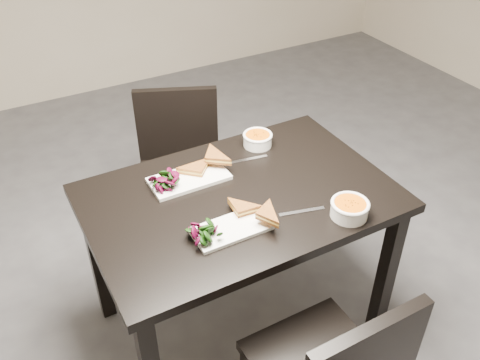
{
  "coord_description": "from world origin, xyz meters",
  "views": [
    {
      "loc": [
        -1.26,
        -1.65,
        2.01
      ],
      "look_at": [
        -0.48,
        -0.23,
        0.82
      ],
      "focal_mm": 38.98,
      "sensor_mm": 36.0,
      "label": 1
    }
  ],
  "objects": [
    {
      "name": "table",
      "position": [
        -0.48,
        -0.23,
        0.65
      ],
      "size": [
        1.2,
        0.8,
        0.75
      ],
      "color": "black",
      "rests_on": "ground"
    },
    {
      "name": "salad_near",
      "position": [
        -0.71,
        -0.4,
        0.78
      ],
      "size": [
        0.09,
        0.08,
        0.04
      ],
      "primitive_type": null,
      "color": "black",
      "rests_on": "plate_near"
    },
    {
      "name": "sandwich_far",
      "position": [
        -0.55,
        -0.06,
        0.79
      ],
      "size": [
        0.2,
        0.2,
        0.05
      ],
      "primitive_type": null,
      "rotation": [
        0.0,
        0.0,
        0.82
      ],
      "color": "#9D5C21",
      "rests_on": "plate_far"
    },
    {
      "name": "plate_near",
      "position": [
        -0.61,
        -0.4,
        0.76
      ],
      "size": [
        0.28,
        0.14,
        0.01
      ],
      "primitive_type": "cube",
      "color": "white",
      "rests_on": "table"
    },
    {
      "name": "soup_bowl_near",
      "position": [
        -0.19,
        -0.54,
        0.79
      ],
      "size": [
        0.14,
        0.14,
        0.07
      ],
      "color": "white",
      "rests_on": "table"
    },
    {
      "name": "ground",
      "position": [
        0.0,
        0.0,
        0.0
      ],
      "size": [
        5.0,
        5.0,
        0.0
      ],
      "primitive_type": "plane",
      "color": "#47474C",
      "rests_on": "ground"
    },
    {
      "name": "soup_bowl_far",
      "position": [
        -0.24,
        0.05,
        0.78
      ],
      "size": [
        0.13,
        0.13,
        0.06
      ],
      "color": "white",
      "rests_on": "table"
    },
    {
      "name": "chair_far",
      "position": [
        -0.46,
        0.46,
        0.48
      ],
      "size": [
        0.55,
        0.55,
        0.85
      ],
      "rotation": [
        0.0,
        0.0,
        -0.4
      ],
      "color": "black",
      "rests_on": "ground"
    },
    {
      "name": "cutlery_far",
      "position": [
        -0.34,
        -0.03,
        0.75
      ],
      "size": [
        0.18,
        0.05,
        0.0
      ],
      "primitive_type": "cube",
      "rotation": [
        0.0,
        0.0,
        -0.16
      ],
      "color": "silver",
      "rests_on": "table"
    },
    {
      "name": "sandwich_near",
      "position": [
        -0.55,
        -0.38,
        0.79
      ],
      "size": [
        0.15,
        0.12,
        0.05
      ],
      "primitive_type": null,
      "rotation": [
        0.0,
        0.0,
        -0.08
      ],
      "color": "#9D5C21",
      "rests_on": "plate_near"
    },
    {
      "name": "cutlery_near",
      "position": [
        -0.33,
        -0.43,
        0.75
      ],
      "size": [
        0.18,
        0.06,
        0.0
      ],
      "primitive_type": "cube",
      "rotation": [
        0.0,
        0.0,
        -0.25
      ],
      "color": "silver",
      "rests_on": "table"
    },
    {
      "name": "plate_far",
      "position": [
        -0.62,
        -0.04,
        0.76
      ],
      "size": [
        0.32,
        0.16,
        0.02
      ],
      "primitive_type": "cube",
      "color": "white",
      "rests_on": "table"
    },
    {
      "name": "salad_far",
      "position": [
        -0.72,
        -0.04,
        0.79
      ],
      "size": [
        0.1,
        0.09,
        0.04
      ],
      "primitive_type": null,
      "color": "black",
      "rests_on": "plate_far"
    }
  ]
}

